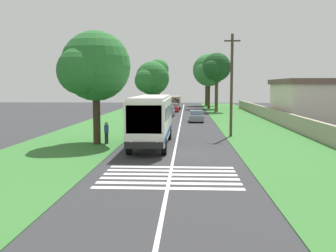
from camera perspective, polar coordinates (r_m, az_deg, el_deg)
ground at (r=26.32m, az=0.94°, el=-3.97°), size 160.00×160.00×0.00m
grass_verge_left at (r=42.15m, az=-9.58°, el=-0.32°), size 120.00×8.00×0.04m
grass_verge_right at (r=41.81m, az=12.94°, el=-0.43°), size 120.00×8.00×0.04m
centre_line at (r=41.17m, az=1.63°, el=-0.41°), size 110.00×0.16×0.01m
coach_bus at (r=29.38m, az=-2.36°, el=1.27°), size 11.16×2.62×3.73m
zebra_crossing at (r=19.62m, az=0.26°, el=-7.35°), size 4.95×6.80×0.01m
trailing_car_0 at (r=49.55m, az=4.15°, el=1.41°), size 4.30×1.78×1.43m
trailing_car_1 at (r=59.07m, az=0.08°, el=2.14°), size 4.30×1.78×1.43m
trailing_car_2 at (r=68.68m, az=0.85°, el=2.65°), size 4.30×1.78×1.43m
trailing_minibus_0 at (r=76.38m, az=1.04°, el=3.64°), size 6.00×2.14×2.53m
roadside_tree_left_0 at (r=30.57m, az=-10.65°, el=8.22°), size 6.58×5.28×8.58m
roadside_tree_left_1 at (r=89.14m, az=-1.44°, el=8.15°), size 5.52×4.56×10.50m
roadside_tree_left_2 at (r=79.98m, az=-2.44°, el=6.81°), size 8.43×6.80×9.41m
roadside_tree_right_0 at (r=89.89m, az=5.55°, el=7.93°), size 7.02×6.10×10.98m
roadside_tree_right_1 at (r=68.43m, az=6.98°, el=8.36°), size 5.78×4.89×10.12m
roadside_tree_right_2 at (r=77.96m, az=5.88°, el=7.98°), size 7.40×6.35×10.73m
utility_pole at (r=34.92m, az=9.23°, el=6.05°), size 0.24×1.40×8.94m
roadside_wall at (r=47.30m, az=15.97°, el=1.17°), size 70.00×0.40×1.55m
roadside_building at (r=52.36m, az=20.36°, el=3.53°), size 12.57×8.86×5.34m
pedestrian at (r=30.64m, az=-8.94°, el=-0.93°), size 0.34×0.34×1.69m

